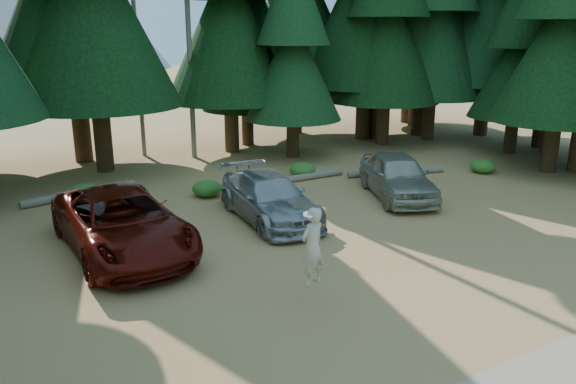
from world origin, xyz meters
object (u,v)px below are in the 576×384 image
red_pickup (122,223)px  frisbee_player (312,246)px  log_mid (307,177)px  silver_minivan_center (269,198)px  silver_minivan_right (397,176)px  log_right (396,172)px  log_left (81,193)px

red_pickup → frisbee_player: size_ratio=3.38×
log_mid → frisbee_player: bearing=-121.3°
frisbee_player → silver_minivan_center: bearing=-124.5°
red_pickup → frisbee_player: frisbee_player is taller
red_pickup → silver_minivan_right: (10.05, 0.30, -0.04)m
red_pickup → log_right: 12.45m
log_mid → log_right: size_ratio=0.78×
frisbee_player → log_right: size_ratio=0.42×
silver_minivan_right → red_pickup: bearing=-156.2°
silver_minivan_center → log_right: bearing=21.5°
log_right → frisbee_player: bearing=-123.0°
silver_minivan_center → silver_minivan_right: 5.24m
frisbee_player → red_pickup: bearing=-76.7°
log_mid → silver_minivan_right: bearing=-66.5°
silver_minivan_right → log_right: size_ratio=1.11×
log_left → log_right: log_left is taller
silver_minivan_center → log_mid: (3.63, 3.55, -0.59)m
silver_minivan_center → silver_minivan_right: (5.24, -0.11, 0.08)m
silver_minivan_right → log_right: (2.07, 2.47, -0.67)m
frisbee_player → silver_minivan_right: bearing=-158.2°
silver_minivan_center → log_mid: 5.11m
frisbee_player → log_mid: frisbee_player is taller
red_pickup → frisbee_player: (2.91, -5.20, 0.54)m
frisbee_player → log_left: bearing=-91.0°
log_right → red_pickup: bearing=-151.0°
silver_minivan_right → frisbee_player: frisbee_player is taller
log_right → silver_minivan_center: bearing=-146.0°
log_right → log_left: bearing=-178.9°
log_left → silver_minivan_right: bearing=-43.2°
silver_minivan_center → silver_minivan_right: bearing=2.4°
log_mid → red_pickup: bearing=-155.1°
red_pickup → log_right: bearing=10.8°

